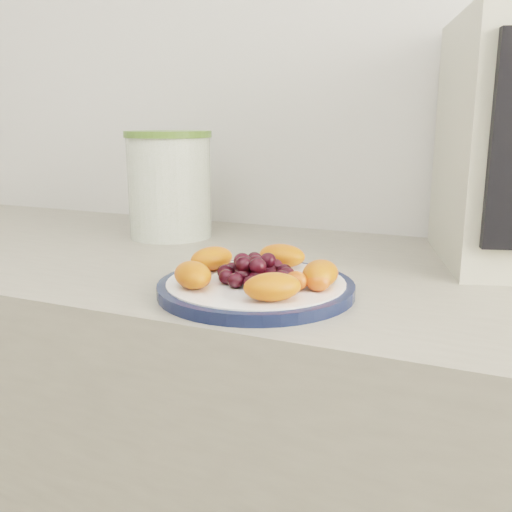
% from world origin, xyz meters
% --- Properties ---
extents(wall_back, '(3.50, 0.02, 2.60)m').
position_xyz_m(wall_back, '(0.00, 1.51, 1.30)').
color(wall_back, silver).
rests_on(wall_back, floor).
extents(plate_rim, '(0.25, 0.25, 0.01)m').
position_xyz_m(plate_rim, '(-0.03, 1.04, 0.91)').
color(plate_rim, '#121B3A').
rests_on(plate_rim, counter).
extents(plate_face, '(0.23, 0.23, 0.02)m').
position_xyz_m(plate_face, '(-0.03, 1.04, 0.91)').
color(plate_face, white).
rests_on(plate_face, counter).
extents(canister, '(0.20, 0.20, 0.19)m').
position_xyz_m(canister, '(-0.33, 1.32, 0.99)').
color(canister, '#41621A').
rests_on(canister, counter).
extents(canister_lid, '(0.21, 0.21, 0.01)m').
position_xyz_m(canister_lid, '(-0.33, 1.32, 1.09)').
color(canister_lid, '#547733').
rests_on(canister_lid, canister).
extents(fruit_plate, '(0.22, 0.21, 0.04)m').
position_xyz_m(fruit_plate, '(-0.03, 1.04, 0.93)').
color(fruit_plate, '#D64B17').
rests_on(fruit_plate, plate_face).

